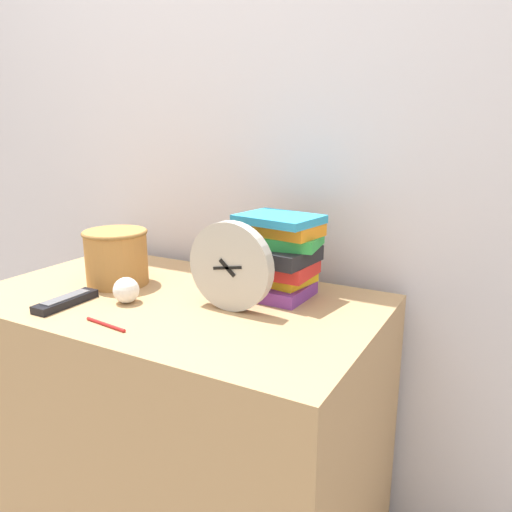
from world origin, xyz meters
TOP-DOWN VIEW (x-y plane):
  - wall_back at (0.00, 0.72)m, footprint 6.00×0.04m
  - desk at (0.00, 0.32)m, footprint 1.11×0.65m
  - desk_clock at (0.19, 0.32)m, footprint 0.23×0.04m
  - book_stack at (0.24, 0.49)m, footprint 0.24×0.20m
  - basket at (-0.22, 0.35)m, footprint 0.19×0.19m
  - tv_remote at (-0.21, 0.14)m, footprint 0.05×0.18m
  - crumpled_paper_ball at (-0.08, 0.23)m, footprint 0.07×0.07m
  - pen at (-0.01, 0.09)m, footprint 0.13×0.02m

SIDE VIEW (x-z plane):
  - desk at x=0.00m, z-range 0.00..0.78m
  - pen at x=-0.01m, z-range 0.78..0.79m
  - tv_remote at x=-0.21m, z-range 0.78..0.80m
  - crumpled_paper_ball at x=-0.08m, z-range 0.78..0.85m
  - basket at x=-0.22m, z-range 0.78..0.94m
  - book_stack at x=0.24m, z-range 0.78..1.00m
  - desk_clock at x=0.19m, z-range 0.78..1.01m
  - wall_back at x=0.00m, z-range 0.00..2.40m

